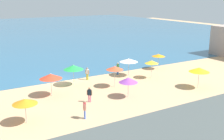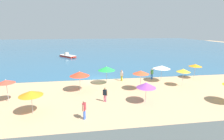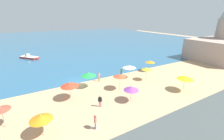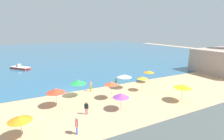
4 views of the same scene
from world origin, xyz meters
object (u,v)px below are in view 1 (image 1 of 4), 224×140
at_px(bather_1, 90,94).
at_px(beach_umbrella_5, 199,70).
at_px(beach_umbrella_10, 115,68).
at_px(bather_3, 85,108).
at_px(beach_umbrella_3, 152,62).
at_px(beach_umbrella_8, 73,67).
at_px(bather_0, 118,68).
at_px(beach_umbrella_12, 25,101).
at_px(bather_2, 87,73).
at_px(beach_umbrella_1, 51,76).
at_px(beach_umbrella_7, 128,80).
at_px(beach_umbrella_11, 129,60).
at_px(beach_umbrella_0, 159,55).

bearing_deg(bather_1, beach_umbrella_5, -10.49).
height_order(beach_umbrella_10, bather_1, beach_umbrella_10).
bearing_deg(bather_3, beach_umbrella_3, 28.32).
bearing_deg(beach_umbrella_8, bather_0, 10.67).
distance_m(bather_0, bather_3, 14.96).
xyz_separation_m(beach_umbrella_12, bather_2, (10.24, 9.05, -1.08)).
distance_m(beach_umbrella_5, bather_3, 15.50).
xyz_separation_m(beach_umbrella_10, bather_0, (3.23, 4.50, -1.40)).
distance_m(beach_umbrella_1, beach_umbrella_3, 13.76).
xyz_separation_m(beach_umbrella_7, bather_2, (-0.93, 8.20, -1.02)).
xyz_separation_m(bather_0, bather_3, (-10.26, -10.89, 0.03)).
height_order(beach_umbrella_1, bather_0, beach_umbrella_1).
bearing_deg(beach_umbrella_8, beach_umbrella_12, -135.01).
height_order(beach_umbrella_8, beach_umbrella_11, beach_umbrella_8).
bearing_deg(beach_umbrella_1, beach_umbrella_3, -0.73).
height_order(beach_umbrella_1, beach_umbrella_3, beach_umbrella_1).
bearing_deg(beach_umbrella_10, beach_umbrella_5, -32.85).
relative_size(beach_umbrella_8, beach_umbrella_10, 0.99).
height_order(beach_umbrella_1, beach_umbrella_10, beach_umbrella_10).
bearing_deg(beach_umbrella_3, bather_2, 154.41).
height_order(beach_umbrella_3, bather_3, beach_umbrella_3).
distance_m(beach_umbrella_12, bather_2, 13.71).
bearing_deg(bather_3, bather_2, 63.04).
relative_size(beach_umbrella_3, beach_umbrella_7, 1.09).
bearing_deg(beach_umbrella_12, beach_umbrella_8, 44.99).
bearing_deg(beach_umbrella_8, beach_umbrella_7, -64.23).
bearing_deg(beach_umbrella_11, bather_2, 168.46).
bearing_deg(beach_umbrella_5, beach_umbrella_12, 177.85).
relative_size(beach_umbrella_11, bather_0, 1.46).
bearing_deg(beach_umbrella_12, bather_1, 13.74).
relative_size(beach_umbrella_0, beach_umbrella_10, 0.90).
xyz_separation_m(beach_umbrella_1, beach_umbrella_12, (-4.17, -5.55, -0.23)).
distance_m(beach_umbrella_3, bather_0, 4.95).
distance_m(beach_umbrella_11, bather_3, 14.82).
xyz_separation_m(beach_umbrella_0, bather_2, (-11.57, 0.44, -1.19)).
bearing_deg(beach_umbrella_10, beach_umbrella_3, 6.60).
distance_m(beach_umbrella_3, beach_umbrella_8, 10.41).
distance_m(beach_umbrella_0, beach_umbrella_12, 23.45).
relative_size(beach_umbrella_11, bather_3, 1.42).
xyz_separation_m(beach_umbrella_12, bather_0, (15.01, 9.16, -1.05)).
height_order(beach_umbrella_0, beach_umbrella_8, beach_umbrella_8).
relative_size(beach_umbrella_0, beach_umbrella_1, 0.92).
bearing_deg(bather_3, beach_umbrella_12, 160.02).
xyz_separation_m(beach_umbrella_8, bather_2, (2.43, 1.25, -1.34)).
bearing_deg(beach_umbrella_10, beach_umbrella_0, 21.51).
relative_size(beach_umbrella_12, bather_0, 1.35).
xyz_separation_m(beach_umbrella_11, bather_2, (-5.72, 1.17, -1.25)).
xyz_separation_m(beach_umbrella_3, beach_umbrella_5, (2.24, -6.13, 0.02)).
distance_m(beach_umbrella_3, bather_2, 8.62).
height_order(beach_umbrella_1, bather_1, beach_umbrella_1).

